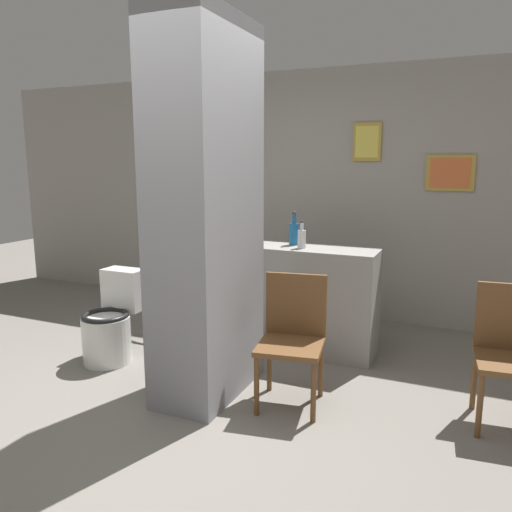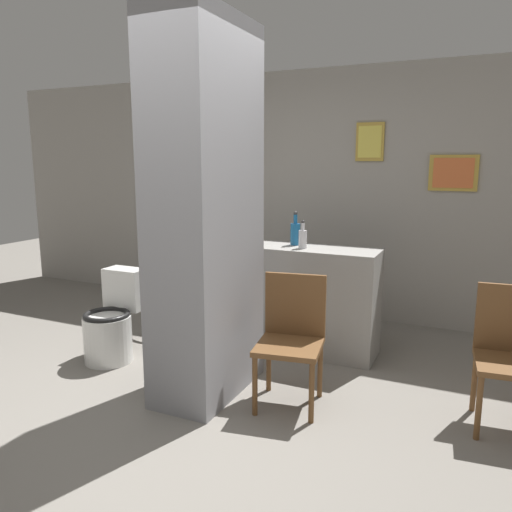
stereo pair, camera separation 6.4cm
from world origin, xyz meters
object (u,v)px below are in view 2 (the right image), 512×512
object	(u,v)px
chair_by_doorway	(512,351)
bottle_tall	(295,233)
toilet	(113,323)
bicycle	(214,309)
chair_near_pillar	(292,334)

from	to	relation	value
chair_by_doorway	bottle_tall	bearing A→B (deg)	151.24
toilet	bicycle	xyz separation A→B (m)	(0.59, 0.71, 0.00)
bicycle	bottle_tall	world-z (taller)	bottle_tall
chair_near_pillar	bottle_tall	distance (m)	1.23
bicycle	bottle_tall	xyz separation A→B (m)	(0.70, 0.24, 0.72)
chair_near_pillar	bottle_tall	world-z (taller)	bottle_tall
bottle_tall	toilet	bearing A→B (deg)	-143.47
chair_by_doorway	bicycle	world-z (taller)	chair_by_doorway
chair_by_doorway	toilet	bearing A→B (deg)	178.52
chair_by_doorway	bicycle	distance (m)	2.49
chair_near_pillar	bottle_tall	size ratio (longest dim) A/B	2.97
toilet	chair_near_pillar	distance (m)	1.66
chair_near_pillar	bicycle	world-z (taller)	chair_near_pillar
toilet	bottle_tall	distance (m)	1.75
chair_near_pillar	chair_by_doorway	xyz separation A→B (m)	(1.37, 0.28, 0.00)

